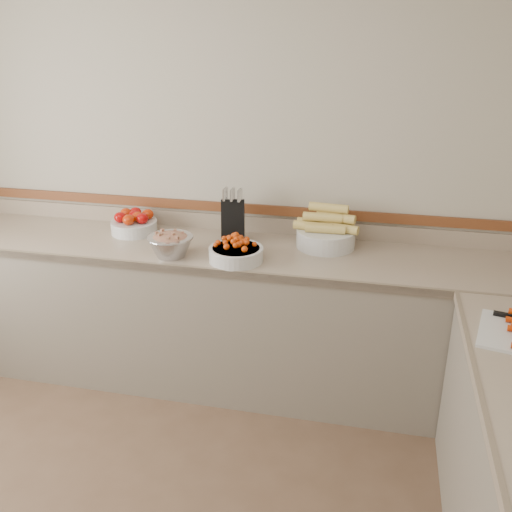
% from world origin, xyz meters
% --- Properties ---
extents(back_wall, '(4.00, 0.00, 4.00)m').
position_xyz_m(back_wall, '(0.00, 2.00, 1.30)').
color(back_wall, '#AEA490').
rests_on(back_wall, ground_plane).
extents(counter_back, '(4.00, 0.65, 1.08)m').
position_xyz_m(counter_back, '(0.00, 1.68, 0.45)').
color(counter_back, gray).
rests_on(counter_back, ground_plane).
extents(knife_block, '(0.17, 0.19, 0.34)m').
position_xyz_m(knife_block, '(0.11, 1.80, 1.04)').
color(knife_block, black).
rests_on(knife_block, counter_back).
extents(tomato_bowl, '(0.29, 0.29, 0.14)m').
position_xyz_m(tomato_bowl, '(-0.53, 1.81, 0.96)').
color(tomato_bowl, silver).
rests_on(tomato_bowl, counter_back).
extents(cherry_tomato_bowl, '(0.30, 0.30, 0.17)m').
position_xyz_m(cherry_tomato_bowl, '(0.20, 1.50, 0.96)').
color(cherry_tomato_bowl, silver).
rests_on(cherry_tomato_bowl, counter_back).
extents(corn_bowl, '(0.38, 0.35, 0.25)m').
position_xyz_m(corn_bowl, '(0.66, 1.83, 0.98)').
color(corn_bowl, silver).
rests_on(corn_bowl, counter_back).
extents(rhubarb_bowl, '(0.26, 0.26, 0.15)m').
position_xyz_m(rhubarb_bowl, '(-0.17, 1.48, 0.98)').
color(rhubarb_bowl, '#B2B2BA').
rests_on(rhubarb_bowl, counter_back).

